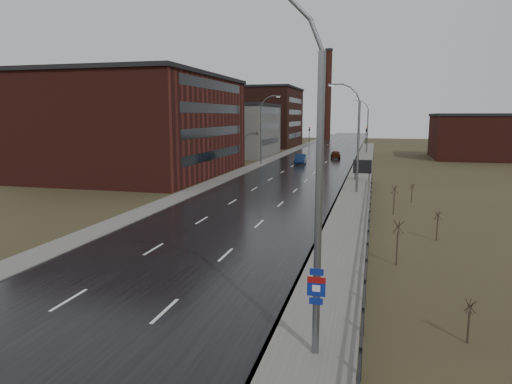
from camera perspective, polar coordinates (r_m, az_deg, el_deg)
The scene contains 25 objects.
ground at distance 18.05m, azimuth -24.11°, elevation -17.88°, with size 320.00×320.00×0.00m, color #2D2819.
road at distance 73.51m, azimuth 6.31°, elevation 3.17°, with size 14.00×300.00×0.06m, color black.
sidewalk_right at distance 48.02m, azimuth 12.15°, elevation -0.27°, with size 3.20×180.00×0.18m, color #595651.
curb_right at distance 48.10m, azimuth 10.34°, elevation -0.19°, with size 0.16×180.00×0.18m, color slate.
sidewalk_left at distance 75.11m, azimuth 0.10°, elevation 3.39°, with size 2.40×260.00×0.12m, color #595651.
warehouse_near at distance 65.39m, azimuth -14.32°, elevation 8.07°, with size 22.44×28.56×13.50m.
warehouse_mid at distance 94.73m, azimuth -2.94°, elevation 7.79°, with size 16.32×20.40×10.50m.
warehouse_far at distance 124.88m, azimuth -0.98°, elevation 9.36°, with size 26.52×24.48×15.50m.
building_right at distance 96.46m, azimuth 26.60°, elevation 6.25°, with size 18.36×16.32×8.50m.
smokestack at distance 163.32m, azimuth 8.97°, elevation 12.00°, with size 2.70×2.70×30.70m.
streetlight_main at distance 14.59m, azimuth 6.63°, elevation 1.57°, with size 3.91×0.29×12.11m.
streetlight_right_mid at distance 48.41m, azimuth 12.32°, elevation 6.66°, with size 3.36×0.28×11.35m.
streetlight_left at distance 76.54m, azimuth 0.85°, elevation 7.84°, with size 3.36×0.28×11.35m.
streetlight_right_far at distance 102.36m, azimuth 13.60°, elevation 7.99°, with size 3.36×0.28×11.35m.
guardrail at distance 31.50m, azimuth 13.92°, elevation -4.27°, with size 0.10×53.05×1.10m.
shrub_b at distance 18.50m, azimuth 25.07°, elevation -14.32°, with size 0.40×0.41×1.63m.
shrub_c at distance 25.99m, azimuth 17.25°, elevation -5.91°, with size 0.60×0.63×2.52m.
shrub_d at distance 31.91m, azimuth 21.72°, elevation -3.84°, with size 0.48×0.51×2.01m.
shrub_e at distance 39.00m, azimuth 16.87°, elevation -0.86°, with size 0.59×0.62×2.48m.
shrub_f at distance 45.11m, azimuth 18.91°, elevation -0.06°, with size 0.44×0.46×1.82m.
billboard at distance 57.66m, azimuth 13.15°, elevation 3.03°, with size 2.22×0.17×2.73m.
traffic_light_left at distance 133.64m, azimuth 6.69°, elevation 7.95°, with size 0.58×2.73×5.30m.
traffic_light_right at distance 132.39m, azimuth 13.63°, elevation 7.74°, with size 0.58×2.73×5.30m.
car_near at distance 77.30m, azimuth 5.59°, elevation 4.07°, with size 1.70×4.89×1.61m, color #0B1C39.
car_far at distance 88.63m, azimuth 9.91°, elevation 4.64°, with size 1.80×4.46×1.52m, color #42140B.
Camera 1 is at (10.45, -12.32, 8.06)m, focal length 32.00 mm.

